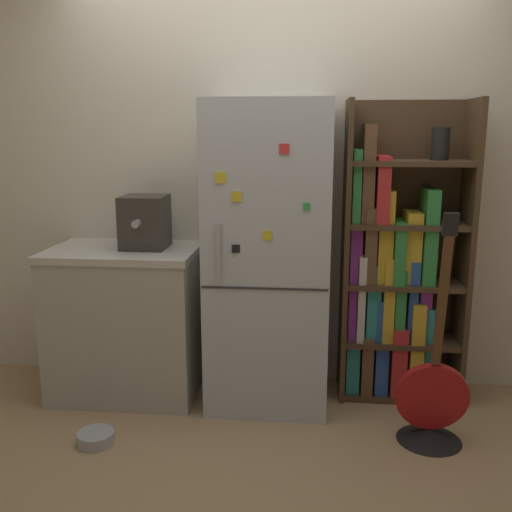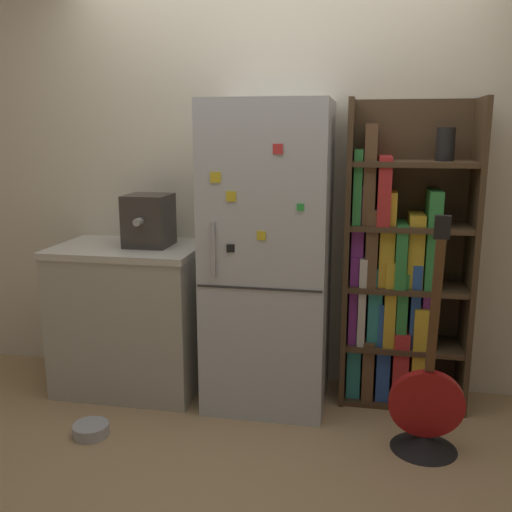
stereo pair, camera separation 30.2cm
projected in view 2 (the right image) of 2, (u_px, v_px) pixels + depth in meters
ground_plane at (264, 408)px, 3.33m from camera, size 16.00×16.00×0.00m
wall_back at (278, 178)px, 3.51m from camera, size 8.00×0.05×2.60m
refrigerator at (269, 257)px, 3.28m from camera, size 0.69×0.64×1.75m
bookshelf at (396, 278)px, 3.32m from camera, size 0.72×0.35×1.76m
kitchen_counter at (131, 317)px, 3.54m from camera, size 0.88×0.62×0.91m
espresso_machine at (149, 220)px, 3.41m from camera, size 0.26×0.33×0.31m
guitar at (426, 418)px, 2.87m from camera, size 0.37×0.34×1.22m
pet_bowl at (91, 429)px, 3.03m from camera, size 0.19×0.19×0.06m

